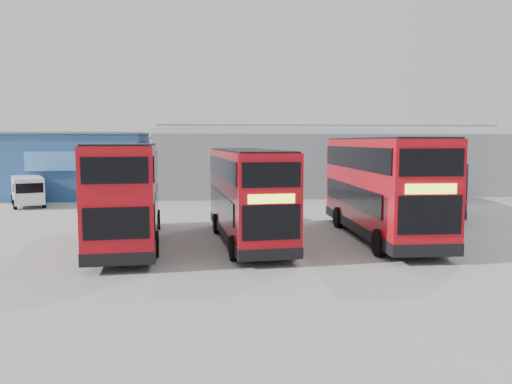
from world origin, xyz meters
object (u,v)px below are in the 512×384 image
at_px(double_decker_left, 127,195).
at_px(single_decker_blue, 410,186).
at_px(maintenance_shed, 331,162).
at_px(double_decker_right, 380,188).
at_px(office_block, 69,164).
at_px(double_decker_centre, 248,196).
at_px(panel_van, 28,190).

distance_m(double_decker_left, single_decker_blue, 18.56).
xyz_separation_m(maintenance_shed, double_decker_left, (-14.37, -21.70, -0.45)).
bearing_deg(double_decker_left, double_decker_right, 177.53).
bearing_deg(office_block, double_decker_centre, -56.96).
bearing_deg(maintenance_shed, office_block, -174.79).
bearing_deg(double_decker_left, office_block, -73.56).
relative_size(double_decker_left, double_decker_right, 0.95).
distance_m(double_decker_centre, single_decker_blue, 14.23).
xyz_separation_m(maintenance_shed, double_decker_right, (-3.06, -21.25, -0.32)).
relative_size(office_block, panel_van, 2.50).
distance_m(maintenance_shed, panel_van, 24.59).
distance_m(office_block, single_decker_blue, 26.28).
bearing_deg(double_decker_right, double_decker_centre, -174.92).
distance_m(office_block, panel_van, 6.20).
relative_size(office_block, double_decker_right, 1.13).
distance_m(double_decker_left, double_decker_centre, 5.17).
xyz_separation_m(double_decker_right, single_decker_blue, (4.99, 8.42, -0.67)).
relative_size(double_decker_left, single_decker_blue, 0.85).
bearing_deg(double_decker_left, single_decker_blue, -156.19).
relative_size(office_block, single_decker_blue, 1.00).
height_order(single_decker_blue, panel_van, single_decker_blue).
xyz_separation_m(double_decker_left, single_decker_blue, (16.30, 8.87, -0.54)).
height_order(office_block, double_decker_right, office_block).
relative_size(double_decker_right, single_decker_blue, 0.89).
relative_size(maintenance_shed, panel_van, 6.21).
bearing_deg(office_block, double_decker_right, -45.46).
bearing_deg(panel_van, double_decker_left, -79.54).
xyz_separation_m(double_decker_left, double_decker_right, (11.31, 0.45, 0.13)).
height_order(office_block, maintenance_shed, maintenance_shed).
xyz_separation_m(single_decker_blue, panel_van, (-25.17, 4.93, -0.50)).
height_order(office_block, single_decker_blue, office_block).
xyz_separation_m(office_block, double_decker_centre, (12.80, -19.68, -0.55)).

